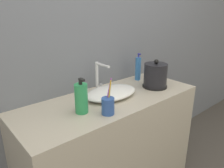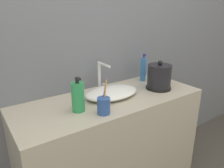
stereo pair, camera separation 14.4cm
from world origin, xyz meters
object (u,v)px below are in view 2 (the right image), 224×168
Objects in this scene: toothbrush_cup at (104,105)px; shampoo_bottle at (143,69)px; faucet at (101,75)px; lotion_bottle at (78,97)px; electric_kettle at (159,78)px.

shampoo_bottle is at bearing 28.28° from toothbrush_cup.
faucet reaches higher than lotion_bottle.
shampoo_bottle is (0.59, 0.32, 0.05)m from toothbrush_cup.
toothbrush_cup is 0.16m from lotion_bottle.
lotion_bottle is at bearing 132.03° from toothbrush_cup.
faucet is 0.40m from shampoo_bottle.
electric_kettle is 0.21m from shampoo_bottle.
toothbrush_cup is (-0.56, -0.11, -0.03)m from electric_kettle.
lotion_bottle is (-0.29, -0.21, -0.03)m from faucet.
electric_kettle is at bearing -0.21° from lotion_bottle.
faucet is 0.36m from lotion_bottle.
faucet is at bearing 60.08° from toothbrush_cup.
toothbrush_cup is at bearing -47.97° from lotion_bottle.
shampoo_bottle reaches higher than lotion_bottle.
toothbrush_cup is 0.67m from shampoo_bottle.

